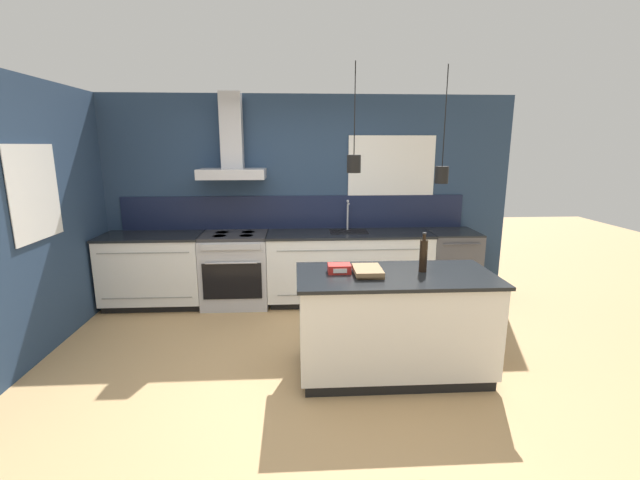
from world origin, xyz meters
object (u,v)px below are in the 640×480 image
(oven_range, at_px, (236,269))
(book_stack, at_px, (368,271))
(dishwasher, at_px, (450,266))
(bottle_on_island, at_px, (423,255))
(red_supply_box, at_px, (339,268))

(oven_range, bearing_deg, book_stack, -52.42)
(dishwasher, height_order, bottle_on_island, bottle_on_island)
(red_supply_box, bearing_deg, dishwasher, 46.48)
(bottle_on_island, relative_size, book_stack, 1.06)
(dishwasher, bearing_deg, red_supply_box, -133.52)
(bottle_on_island, distance_m, red_supply_box, 0.73)
(oven_range, xyz_separation_m, dishwasher, (2.75, 0.00, 0.00))
(dishwasher, xyz_separation_m, book_stack, (-1.39, -1.78, 0.49))
(oven_range, height_order, red_supply_box, red_supply_box)
(bottle_on_island, distance_m, book_stack, 0.50)
(bottle_on_island, bearing_deg, red_supply_box, 179.60)
(dishwasher, xyz_separation_m, bottle_on_island, (-0.90, -1.72, 0.60))
(oven_range, distance_m, book_stack, 2.30)
(oven_range, xyz_separation_m, red_supply_box, (1.13, -1.71, 0.49))
(bottle_on_island, bearing_deg, book_stack, -172.16)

